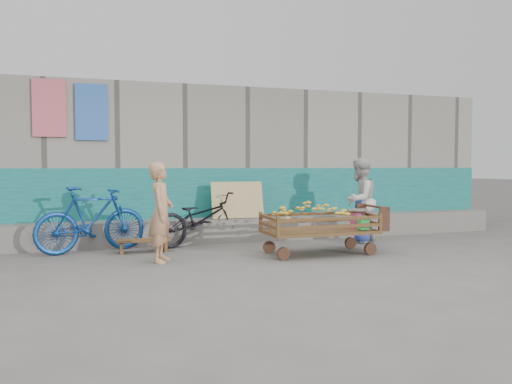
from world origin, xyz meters
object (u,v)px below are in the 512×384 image
object	(u,v)px
banana_cart	(318,219)
woman	(360,200)
child	(362,219)
bicycle_dark	(201,219)
vendor_man	(161,212)
bench	(143,243)
bicycle_blue	(92,219)

from	to	relation	value
banana_cart	woman	distance (m)	1.59
child	bicycle_dark	xyz separation A→B (m)	(-2.92, 0.66, 0.03)
vendor_man	bicycle_dark	bearing A→B (deg)	-15.72
bench	vendor_man	size ratio (longest dim) A/B	0.60
woman	bicycle_blue	world-z (taller)	woman
vendor_man	woman	xyz separation A→B (m)	(3.80, 0.80, 0.05)
banana_cart	bicycle_dark	size ratio (longest dim) A/B	1.07
bicycle_blue	bench	bearing A→B (deg)	-124.11
bench	bicycle_blue	distance (m)	0.94
banana_cart	bench	size ratio (longest dim) A/B	2.21
woman	bench	bearing A→B (deg)	-35.13
child	banana_cart	bearing A→B (deg)	10.32
bicycle_blue	child	bearing A→B (deg)	-112.05
banana_cart	vendor_man	world-z (taller)	vendor_man
banana_cart	bicycle_blue	distance (m)	3.75
banana_cart	bicycle_dark	bearing A→B (deg)	137.55
bench	woman	distance (m)	4.03
bench	child	xyz separation A→B (m)	(3.98, -0.20, 0.28)
child	bicycle_blue	bearing A→B (deg)	-28.17
bench	bicycle_blue	size ratio (longest dim) A/B	0.49
banana_cart	vendor_man	xyz separation A→B (m)	(-2.51, 0.12, 0.18)
woman	bicycle_blue	distance (m)	4.82
banana_cart	child	xyz separation A→B (m)	(1.29, 0.84, -0.12)
bench	bicycle_dark	distance (m)	1.20
bench	banana_cart	bearing A→B (deg)	-21.03
woman	bicycle_blue	bearing A→B (deg)	-37.91
vendor_man	bicycle_blue	bearing A→B (deg)	57.16
bench	child	world-z (taller)	child
bench	child	bearing A→B (deg)	-2.89
child	vendor_man	bearing A→B (deg)	-11.99
woman	child	world-z (taller)	woman
vendor_man	child	xyz separation A→B (m)	(3.80, 0.72, -0.30)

